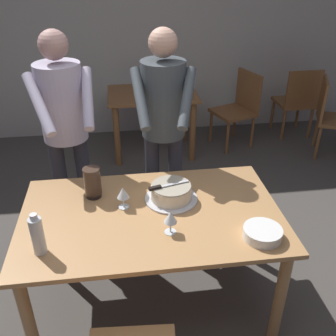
# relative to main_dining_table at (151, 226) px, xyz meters

# --- Properties ---
(ground_plane) EXTENTS (14.00, 14.00, 0.00)m
(ground_plane) POSITION_rel_main_dining_table_xyz_m (0.00, 0.00, -0.65)
(ground_plane) COLOR #4C4742
(back_wall) EXTENTS (10.00, 0.12, 2.70)m
(back_wall) POSITION_rel_main_dining_table_xyz_m (0.00, 2.97, 0.70)
(back_wall) COLOR #BCB7AD
(back_wall) RESTS_ON ground_plane
(main_dining_table) EXTENTS (1.60, 0.97, 0.75)m
(main_dining_table) POSITION_rel_main_dining_table_xyz_m (0.00, 0.00, 0.00)
(main_dining_table) COLOR tan
(main_dining_table) RESTS_ON ground_plane
(cake_on_platter) EXTENTS (0.34, 0.34, 0.11)m
(cake_on_platter) POSITION_rel_main_dining_table_xyz_m (0.14, 0.13, 0.15)
(cake_on_platter) COLOR silver
(cake_on_platter) RESTS_ON main_dining_table
(cake_knife) EXTENTS (0.27, 0.09, 0.02)m
(cake_knife) POSITION_rel_main_dining_table_xyz_m (0.07, 0.11, 0.22)
(cake_knife) COLOR silver
(cake_knife) RESTS_ON cake_on_platter
(plate_stack) EXTENTS (0.22, 0.22, 0.06)m
(plate_stack) POSITION_rel_main_dining_table_xyz_m (0.60, -0.31, 0.13)
(plate_stack) COLOR white
(plate_stack) RESTS_ON main_dining_table
(wine_glass_near) EXTENTS (0.08, 0.08, 0.14)m
(wine_glass_near) POSITION_rel_main_dining_table_xyz_m (-0.16, 0.09, 0.21)
(wine_glass_near) COLOR silver
(wine_glass_near) RESTS_ON main_dining_table
(wine_glass_far) EXTENTS (0.08, 0.08, 0.14)m
(wine_glass_far) POSITION_rel_main_dining_table_xyz_m (0.09, -0.20, 0.21)
(wine_glass_far) COLOR silver
(wine_glass_far) RESTS_ON main_dining_table
(water_bottle) EXTENTS (0.07, 0.07, 0.25)m
(water_bottle) POSITION_rel_main_dining_table_xyz_m (-0.62, -0.27, 0.22)
(water_bottle) COLOR silver
(water_bottle) RESTS_ON main_dining_table
(hurricane_lamp) EXTENTS (0.11, 0.11, 0.21)m
(hurricane_lamp) POSITION_rel_main_dining_table_xyz_m (-0.35, 0.23, 0.21)
(hurricane_lamp) COLOR black
(hurricane_lamp) RESTS_ON main_dining_table
(person_cutting_cake) EXTENTS (0.46, 0.57, 1.72)m
(person_cutting_cake) POSITION_rel_main_dining_table_xyz_m (0.17, 0.70, 0.43)
(person_cutting_cake) COLOR #2D2D38
(person_cutting_cake) RESTS_ON ground_plane
(person_standing_beside) EXTENTS (0.46, 0.58, 1.72)m
(person_standing_beside) POSITION_rel_main_dining_table_xyz_m (-0.55, 0.73, 0.43)
(person_standing_beside) COLOR #2D2D38
(person_standing_beside) RESTS_ON ground_plane
(background_table) EXTENTS (1.00, 0.70, 0.74)m
(background_table) POSITION_rel_main_dining_table_xyz_m (0.23, 2.27, -0.07)
(background_table) COLOR brown
(background_table) RESTS_ON ground_plane
(background_chair_0) EXTENTS (0.45, 0.45, 0.90)m
(background_chair_0) POSITION_rel_main_dining_table_xyz_m (2.08, 2.47, -0.16)
(background_chair_0) COLOR brown
(background_chair_0) RESTS_ON ground_plane
(background_chair_1) EXTENTS (0.58, 0.58, 0.90)m
(background_chair_1) POSITION_rel_main_dining_table_xyz_m (2.26, 1.94, -0.16)
(background_chair_1) COLOR brown
(background_chair_1) RESTS_ON ground_plane
(background_chair_2) EXTENTS (0.56, 0.56, 0.90)m
(background_chair_2) POSITION_rel_main_dining_table_xyz_m (1.28, 2.34, -0.16)
(background_chair_2) COLOR brown
(background_chair_2) RESTS_ON ground_plane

